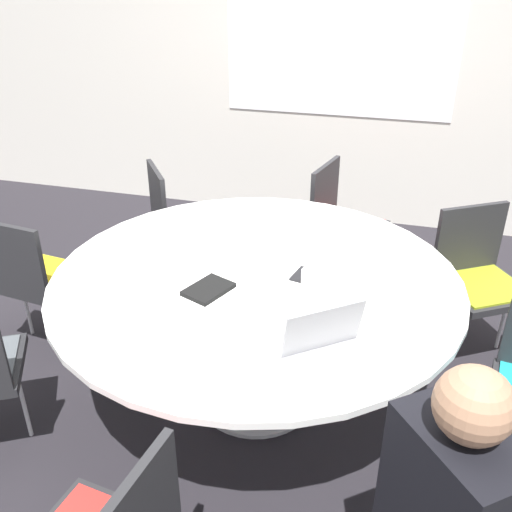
% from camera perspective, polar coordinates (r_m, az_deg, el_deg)
% --- Properties ---
extents(ground_plane, '(16.00, 16.00, 0.00)m').
position_cam_1_polar(ground_plane, '(3.09, 0.00, -13.85)').
color(ground_plane, black).
extents(wall_back, '(8.00, 0.07, 2.70)m').
position_cam_1_polar(wall_back, '(4.76, 8.37, 19.18)').
color(wall_back, silver).
rests_on(wall_back, ground_plane).
extents(conference_table, '(1.90, 1.90, 0.74)m').
position_cam_1_polar(conference_table, '(2.72, 0.00, -4.10)').
color(conference_table, '#B7B7BC').
rests_on(conference_table, ground_plane).
extents(chair_2, '(0.60, 0.59, 0.85)m').
position_cam_1_polar(chair_2, '(3.38, 21.36, -1.49)').
color(chair_2, '#262628').
rests_on(chair_2, ground_plane).
extents(chair_3, '(0.51, 0.52, 0.85)m').
position_cam_1_polar(chair_3, '(3.85, 8.51, 3.88)').
color(chair_3, '#262628').
rests_on(chair_3, ground_plane).
extents(chair_4, '(0.60, 0.60, 0.85)m').
position_cam_1_polar(chair_4, '(3.87, -7.80, 4.01)').
color(chair_4, '#262628').
rests_on(chair_4, ground_plane).
extents(chair_5, '(0.49, 0.47, 0.85)m').
position_cam_1_polar(chair_5, '(3.38, -21.41, -1.53)').
color(chair_5, '#262628').
rests_on(chair_5, ground_plane).
extents(laptop, '(0.40, 0.39, 0.21)m').
position_cam_1_polar(laptop, '(2.19, 5.91, -7.67)').
color(laptop, '#99999E').
rests_on(laptop, conference_table).
extents(spiral_notebook, '(0.22, 0.25, 0.02)m').
position_cam_1_polar(spiral_notebook, '(2.54, -4.79, -3.33)').
color(spiral_notebook, black).
rests_on(spiral_notebook, conference_table).
extents(coffee_cup, '(0.08, 0.08, 0.09)m').
position_cam_1_polar(coffee_cup, '(2.54, 5.44, -2.37)').
color(coffee_cup, white).
rests_on(coffee_cup, conference_table).
extents(cell_phone, '(0.10, 0.15, 0.01)m').
position_cam_1_polar(cell_phone, '(2.66, 4.61, -1.86)').
color(cell_phone, black).
rests_on(cell_phone, conference_table).
extents(handbag, '(0.36, 0.16, 0.28)m').
position_cam_1_polar(handbag, '(3.89, 16.72, -2.92)').
color(handbag, '#513319').
rests_on(handbag, ground_plane).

